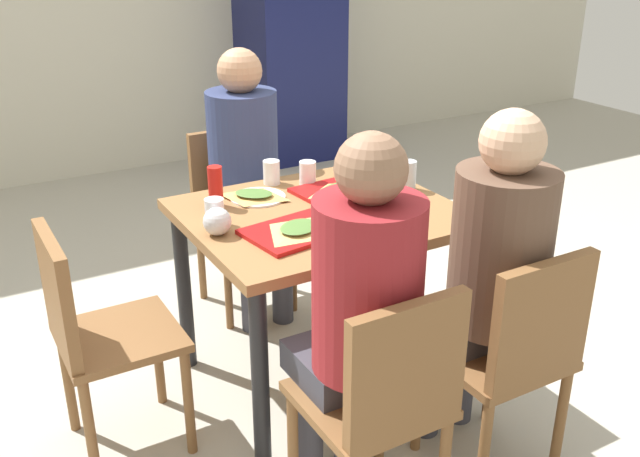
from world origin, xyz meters
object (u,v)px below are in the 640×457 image
(main_table, at_px, (320,236))
(plastic_cup_c, at_px, (215,212))
(person_in_brown_jacket, at_px, (491,264))
(foil_bundle, at_px, (217,221))
(person_far_side, at_px, (247,164))
(pizza_slice_b, at_px, (341,188))
(plastic_cup_a, at_px, (271,172))
(person_in_red, at_px, (360,302))
(paper_plate_center, at_px, (258,197))
(tray_red_near, at_px, (298,231))
(pizza_slice_a, at_px, (299,229))
(chair_near_left, at_px, (385,398))
(drink_fridge, at_px, (290,37))
(plastic_cup_b, at_px, (380,230))
(condiment_bottle, at_px, (216,187))
(paper_plate_near_edge, at_px, (388,222))
(soda_can, at_px, (408,175))
(chair_left_end, at_px, (93,328))
(chair_far_side, at_px, (237,205))
(chair_near_right, at_px, (514,350))
(pizza_slice_d, at_px, (383,221))
(tray_red_far, at_px, (342,190))
(pizza_slice_c, at_px, (254,195))
(plastic_cup_d, at_px, (308,173))

(main_table, height_order, plastic_cup_c, plastic_cup_c)
(person_in_brown_jacket, distance_m, foil_bundle, 0.94)
(person_far_side, height_order, pizza_slice_b, person_far_side)
(person_far_side, distance_m, plastic_cup_a, 0.31)
(person_in_red, distance_m, plastic_cup_a, 1.06)
(pizza_slice_b, bearing_deg, paper_plate_center, 159.34)
(tray_red_near, relative_size, pizza_slice_a, 1.27)
(chair_near_left, bearing_deg, plastic_cup_a, 79.14)
(plastic_cup_c, distance_m, drink_fridge, 3.30)
(plastic_cup_c, xyz_separation_m, foil_bundle, (-0.03, -0.09, 0.00))
(plastic_cup_c, bearing_deg, plastic_cup_a, 38.57)
(plastic_cup_b, xyz_separation_m, condiment_bottle, (-0.35, 0.60, 0.03))
(paper_plate_near_edge, bearing_deg, soda_can, 42.98)
(chair_left_end, bearing_deg, chair_far_side, 42.54)
(drink_fridge, bearing_deg, chair_near_right, -106.91)
(foil_bundle, bearing_deg, plastic_cup_b, -37.21)
(person_in_red, relative_size, pizza_slice_a, 4.47)
(tray_red_near, distance_m, pizza_slice_b, 0.43)
(person_in_red, xyz_separation_m, condiment_bottle, (-0.08, 0.91, 0.09))
(soda_can, relative_size, drink_fridge, 0.06)
(drink_fridge, bearing_deg, person_far_side, -122.04)
(person_in_red, bearing_deg, pizza_slice_b, 62.14)
(paper_plate_near_edge, height_order, condiment_bottle, condiment_bottle)
(chair_near_right, height_order, paper_plate_center, chair_near_right)
(foil_bundle, bearing_deg, plastic_cup_a, 43.86)
(person_far_side, height_order, tray_red_near, person_far_side)
(chair_left_end, xyz_separation_m, condiment_bottle, (0.56, 0.24, 0.33))
(pizza_slice_b, height_order, pizza_slice_d, pizza_slice_b)
(plastic_cup_b, relative_size, foil_bundle, 1.00)
(main_table, height_order, foil_bundle, foil_bundle)
(drink_fridge, bearing_deg, plastic_cup_a, -119.18)
(main_table, xyz_separation_m, person_in_brown_jacket, (0.25, -0.67, 0.10))
(tray_red_far, relative_size, plastic_cup_a, 3.60)
(person_far_side, xyz_separation_m, tray_red_near, (-0.18, -0.82, 0.01))
(plastic_cup_a, height_order, drink_fridge, drink_fridge)
(person_far_side, distance_m, pizza_slice_d, 0.92)
(chair_near_right, xyz_separation_m, condiment_bottle, (-0.58, 1.05, 0.33))
(person_in_brown_jacket, height_order, tray_red_far, person_in_brown_jacket)
(pizza_slice_c, xyz_separation_m, plastic_cup_a, (0.14, 0.13, 0.03))
(chair_near_left, distance_m, drink_fridge, 4.03)
(pizza_slice_c, distance_m, foil_bundle, 0.37)
(person_in_brown_jacket, bearing_deg, plastic_cup_a, 104.90)
(paper_plate_center, xyz_separation_m, pizza_slice_a, (-0.03, -0.40, 0.02))
(pizza_slice_c, xyz_separation_m, plastic_cup_d, (0.27, 0.04, 0.03))
(person_in_brown_jacket, distance_m, tray_red_far, 0.80)
(main_table, xyz_separation_m, person_in_red, (-0.25, -0.67, 0.10))
(paper_plate_center, distance_m, pizza_slice_a, 0.40)
(chair_far_side, distance_m, plastic_cup_b, 1.21)
(pizza_slice_b, bearing_deg, chair_left_end, -173.69)
(chair_left_end, xyz_separation_m, paper_plate_center, (0.73, 0.24, 0.26))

